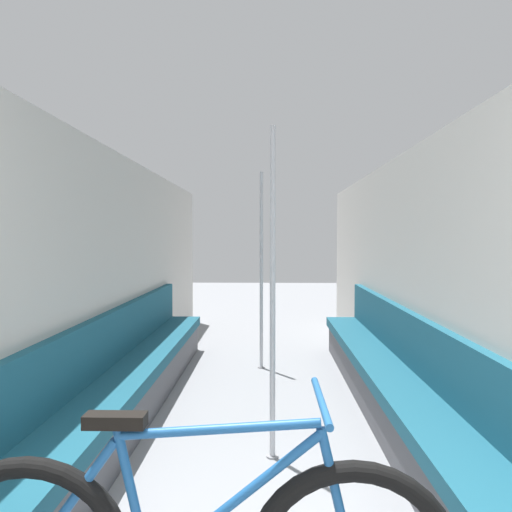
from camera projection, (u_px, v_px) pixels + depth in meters
name	position (u px, v px, depth m)	size (l,w,h in m)	color
wall_left	(88.00, 285.00, 3.68)	(0.10, 9.49, 2.15)	beige
wall_right	(433.00, 285.00, 3.62)	(0.10, 9.49, 2.15)	beige
bench_seat_row_left	(127.00, 384.00, 3.88)	(0.42, 4.84, 0.84)	#4C4C51
bench_seat_row_right	(394.00, 386.00, 3.83)	(0.42, 4.84, 0.84)	#4C4C51
grab_pole_near	(273.00, 298.00, 3.18)	(0.08, 0.08, 2.13)	gray
grab_pole_far	(261.00, 273.00, 5.39)	(0.08, 0.08, 2.13)	gray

